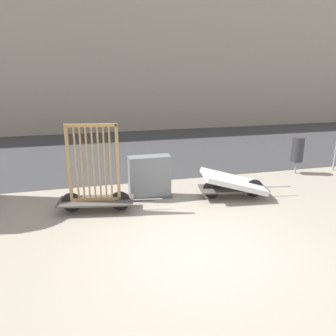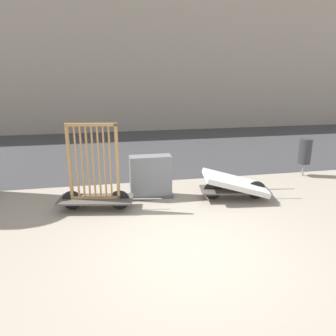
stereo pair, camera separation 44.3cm
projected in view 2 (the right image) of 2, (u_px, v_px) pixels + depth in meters
ground_plane at (192, 252)px, 6.07m from camera, size 60.00×60.00×0.00m
road_strip at (141, 149)px, 14.03m from camera, size 56.00×8.68×0.01m
building_facade at (126, 43)px, 18.64m from camera, size 48.00×4.00×9.46m
bike_cart_with_bedframe at (95, 183)px, 7.74m from camera, size 2.48×0.97×2.10m
bike_cart_with_mattress at (235, 184)px, 8.47m from camera, size 2.48×1.23×0.72m
utility_cabinet at (151, 178)px, 8.56m from camera, size 1.13×0.45×1.13m
trash_bin at (305, 152)px, 10.25m from camera, size 0.38×0.38×1.19m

